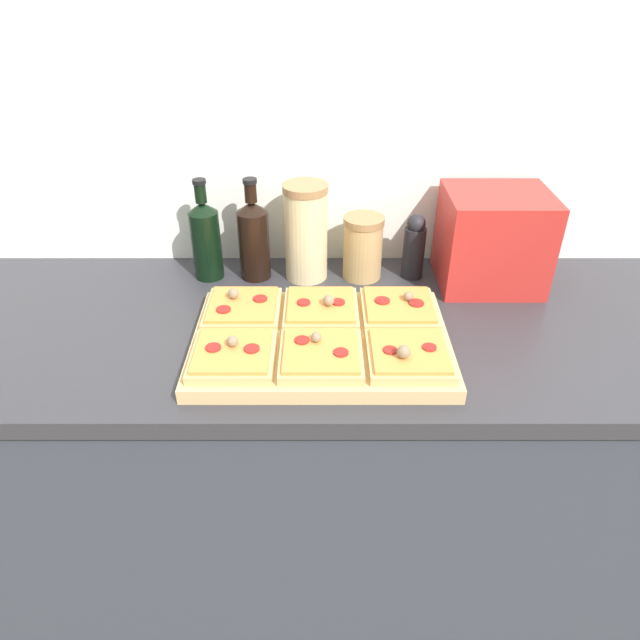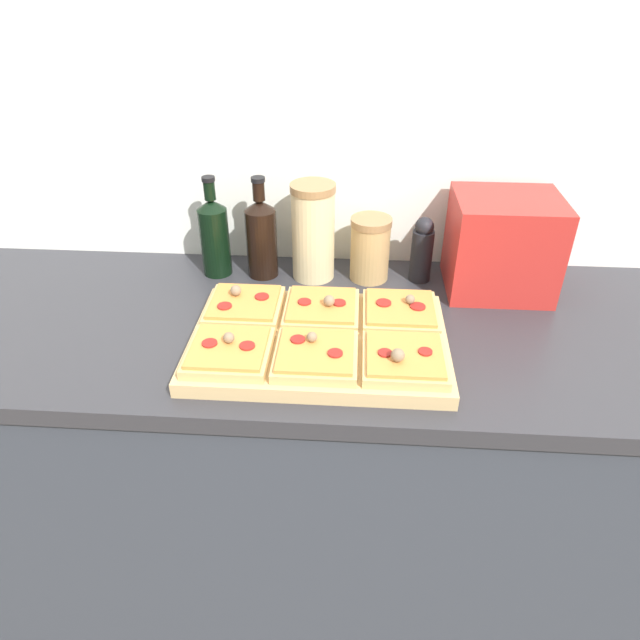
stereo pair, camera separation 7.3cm
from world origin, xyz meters
TOP-DOWN VIEW (x-y plane):
  - wall_back at (0.00, 0.67)m, footprint 6.00×0.06m
  - kitchen_counter at (0.00, 0.32)m, footprint 2.63×0.67m
  - cutting_board at (-0.04, 0.22)m, footprint 0.54×0.37m
  - pizza_slice_back_left at (-0.22, 0.31)m, footprint 0.16×0.16m
  - pizza_slice_back_center at (-0.04, 0.31)m, footprint 0.16×0.16m
  - pizza_slice_back_right at (0.13, 0.31)m, footprint 0.16×0.16m
  - pizza_slice_front_left at (-0.22, 0.13)m, footprint 0.16×0.16m
  - pizza_slice_front_center at (-0.04, 0.13)m, footprint 0.16×0.16m
  - pizza_slice_front_right at (0.13, 0.13)m, footprint 0.16×0.16m
  - olive_oil_bottle at (-0.33, 0.54)m, footprint 0.07×0.07m
  - wine_bottle at (-0.21, 0.54)m, footprint 0.08×0.08m
  - grain_jar_tall at (-0.08, 0.54)m, footprint 0.11×0.11m
  - grain_jar_short at (0.06, 0.54)m, footprint 0.10×0.10m
  - pepper_mill at (0.19, 0.54)m, footprint 0.06×0.06m
  - toaster_oven at (0.38, 0.51)m, footprint 0.27×0.21m

SIDE VIEW (x-z plane):
  - kitchen_counter at x=0.00m, z-range 0.00..0.90m
  - cutting_board at x=-0.04m, z-range 0.90..0.93m
  - pizza_slice_front_center at x=-0.04m, z-range 0.92..0.97m
  - pizza_slice_back_right at x=0.13m, z-range 0.92..0.97m
  - pizza_slice_front_left at x=-0.22m, z-range 0.92..0.97m
  - pizza_slice_back_center at x=-0.04m, z-range 0.91..0.97m
  - pizza_slice_back_left at x=-0.22m, z-range 0.91..0.97m
  - pizza_slice_front_right at x=0.13m, z-range 0.91..0.97m
  - grain_jar_short at x=0.06m, z-range 0.90..1.06m
  - pepper_mill at x=0.19m, z-range 0.89..1.06m
  - olive_oil_bottle at x=-0.33m, z-range 0.87..1.13m
  - wine_bottle at x=-0.21m, z-range 0.87..1.13m
  - toaster_oven at x=0.38m, z-range 0.90..1.13m
  - grain_jar_tall at x=-0.08m, z-range 0.90..1.14m
  - wall_back at x=0.00m, z-range 0.00..2.50m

